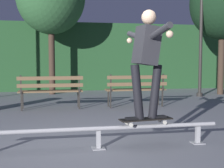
{
  "coord_description": "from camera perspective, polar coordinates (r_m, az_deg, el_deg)",
  "views": [
    {
      "loc": [
        -0.61,
        -4.3,
        1.26
      ],
      "look_at": [
        0.35,
        0.7,
        0.85
      ],
      "focal_mm": 49.0,
      "sensor_mm": 36.0,
      "label": 1
    }
  ],
  "objects": [
    {
      "name": "park_bench_left_center",
      "position": [
        8.08,
        4.53,
        -0.54
      ],
      "size": [
        1.6,
        0.42,
        0.88
      ],
      "color": "#282623",
      "rests_on": "ground"
    },
    {
      "name": "skateboarder",
      "position": [
        4.4,
        6.51,
        5.45
      ],
      "size": [
        0.63,
        1.4,
        1.56
      ],
      "color": "black",
      "rests_on": "skateboard"
    },
    {
      "name": "park_bench_leftmost",
      "position": [
        7.79,
        -11.38,
        -0.81
      ],
      "size": [
        1.6,
        0.42,
        0.88
      ],
      "color": "#282623",
      "rests_on": "ground"
    },
    {
      "name": "skateboard",
      "position": [
        4.48,
        6.36,
        -6.6
      ],
      "size": [
        0.8,
        0.3,
        0.09
      ],
      "color": "black",
      "rests_on": "grind_rail"
    },
    {
      "name": "ground_plane",
      "position": [
        4.52,
        -2.74,
        -11.59
      ],
      "size": [
        90.0,
        90.0,
        0.0
      ],
      "primitive_type": "plane",
      "color": "slate"
    },
    {
      "name": "lamp_post_right",
      "position": [
        10.86,
        16.31,
        10.89
      ],
      "size": [
        0.32,
        0.32,
        3.9
      ],
      "color": "#282623",
      "rests_on": "ground"
    },
    {
      "name": "hedge_backdrop",
      "position": [
        12.91,
        -8.17,
        5.05
      ],
      "size": [
        24.0,
        1.2,
        2.73
      ],
      "primitive_type": "cube",
      "color": "#234C28",
      "rests_on": "ground"
    },
    {
      "name": "grind_rail",
      "position": [
        4.36,
        -2.56,
        -8.9
      ],
      "size": [
        3.56,
        0.18,
        0.32
      ],
      "color": "#9E9EA3",
      "rests_on": "ground"
    },
    {
      "name": "tree_far_right",
      "position": [
        11.85,
        19.96,
        13.86
      ],
      "size": [
        2.31,
        2.31,
        4.5
      ],
      "color": "#3D2D23",
      "rests_on": "ground"
    }
  ]
}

